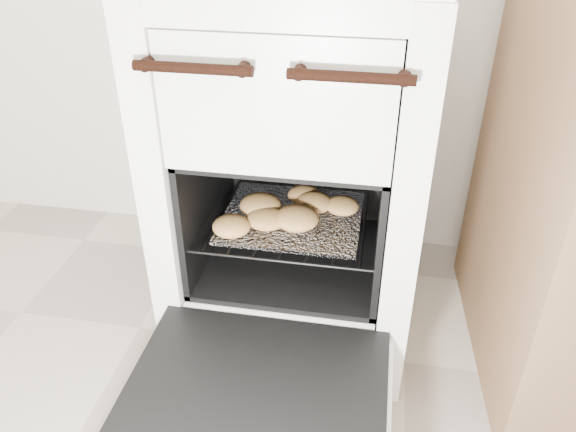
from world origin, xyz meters
name	(u,v)px	position (x,y,z in m)	size (l,w,h in m)	color
stove	(298,170)	(0.05, 1.20, 0.41)	(0.54, 0.61, 0.83)	white
oven_door	(257,392)	(0.05, 0.74, 0.18)	(0.49, 0.38, 0.03)	black
oven_rack	(294,215)	(0.05, 1.14, 0.32)	(0.40, 0.38, 0.01)	black
foil_sheet	(292,217)	(0.05, 1.12, 0.33)	(0.31, 0.27, 0.01)	white
baked_rolls	(286,210)	(0.03, 1.11, 0.35)	(0.31, 0.26, 0.05)	tan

